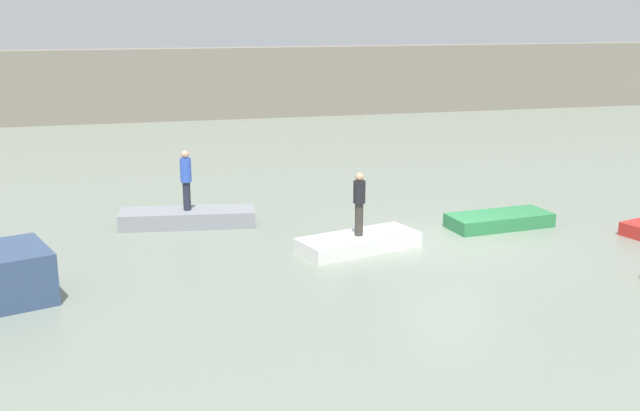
# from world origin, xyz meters

# --- Properties ---
(ground_plane) EXTENTS (120.00, 120.00, 0.00)m
(ground_plane) POSITION_xyz_m (0.00, 0.00, 0.00)
(ground_plane) COLOR gray
(embankment_wall) EXTENTS (80.00, 1.20, 3.96)m
(embankment_wall) POSITION_xyz_m (0.00, 25.39, 1.98)
(embankment_wall) COLOR gray
(embankment_wall) RESTS_ON ground_plane
(rowboat_grey) EXTENTS (4.01, 1.66, 0.47)m
(rowboat_grey) POSITION_xyz_m (-6.93, 3.38, 0.24)
(rowboat_grey) COLOR gray
(rowboat_grey) RESTS_ON ground_plane
(rowboat_white) EXTENTS (3.45, 2.14, 0.38)m
(rowboat_white) POSITION_xyz_m (-2.73, -0.03, 0.19)
(rowboat_white) COLOR white
(rowboat_white) RESTS_ON ground_plane
(rowboat_green) EXTENTS (3.15, 1.54, 0.40)m
(rowboat_green) POSITION_xyz_m (1.88, 1.03, 0.20)
(rowboat_green) COLOR #2D7F47
(rowboat_green) RESTS_ON ground_plane
(person_blue_shirt) EXTENTS (0.32, 0.32, 1.77)m
(person_blue_shirt) POSITION_xyz_m (-6.93, 3.38, 1.46)
(person_blue_shirt) COLOR #232838
(person_blue_shirt) RESTS_ON rowboat_grey
(person_dark_shirt) EXTENTS (0.32, 0.32, 1.70)m
(person_dark_shirt) POSITION_xyz_m (-2.73, -0.03, 1.33)
(person_dark_shirt) COLOR #38332D
(person_dark_shirt) RESTS_ON rowboat_white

